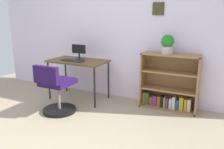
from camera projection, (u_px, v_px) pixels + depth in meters
The scene contains 7 objects.
wall_back at pixel (116, 27), 4.15m from camera, with size 5.20×0.12×2.57m.
desk at pixel (78, 63), 4.11m from camera, with size 1.03×0.58×0.72m.
monitor at pixel (79, 52), 4.15m from camera, with size 0.27×0.20×0.26m.
keyboard at pixel (73, 61), 4.01m from camera, with size 0.42×0.14×0.02m, color black.
office_chair at pixel (56, 92), 3.57m from camera, with size 0.52×0.55×0.79m.
bookshelf_low at pixel (169, 85), 3.76m from camera, with size 0.90×0.30×0.91m.
potted_plant_on_shelf at pixel (167, 44), 3.56m from camera, with size 0.20×0.20×0.30m.
Camera 1 is at (1.80, -1.68, 1.51)m, focal length 37.24 mm.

